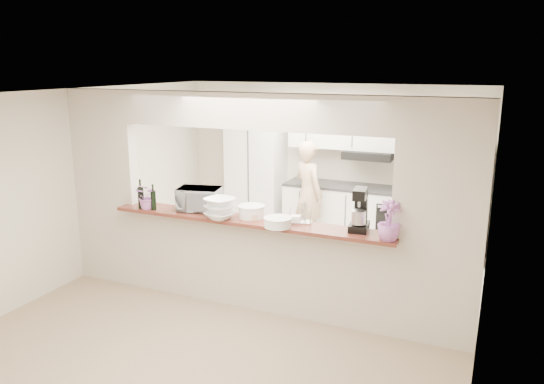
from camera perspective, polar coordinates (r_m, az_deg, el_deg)
The scene contains 19 objects.
floor at distance 6.44m, azimuth -2.25°, elevation -12.14°, with size 6.00×6.00×0.00m, color tan.
tile_overlay at distance 7.75m, azimuth 2.78°, elevation -7.53°, with size 5.00×2.90×0.01m, color silver.
partition at distance 5.95m, azimuth -2.38°, elevation 0.82°, with size 5.00×0.15×2.50m.
bar_counter at distance 6.21m, azimuth -2.32°, elevation -7.37°, with size 3.40×0.38×1.09m.
kitchen_cabinets at distance 8.59m, azimuth 4.48°, elevation 1.33°, with size 3.15×0.62×2.25m.
refrigerator at distance 8.12m, azimuth 19.37°, elevation -1.05°, with size 0.75×0.70×1.70m, color #AAAAAF.
flower_left at distance 6.54m, azimuth -13.24°, elevation -0.47°, with size 0.28×0.24×0.31m, color #EA7CD6.
wine_bottle_a at distance 6.61m, azimuth -13.93°, elevation -0.52°, with size 0.07×0.07×0.36m.
wine_bottle_b at distance 6.50m, azimuth -12.64°, elevation -0.82°, with size 0.06×0.06×0.32m.
toaster_oven at distance 6.38m, azimuth -7.83°, elevation -0.77°, with size 0.50×0.34×0.28m, color #A7A7AC.
serving_bowls at distance 6.00m, azimuth -5.64°, elevation -1.80°, with size 0.32×0.32×0.24m, color white.
plate_stack_a at distance 6.06m, azimuth -2.24°, elevation -2.10°, with size 0.31×0.31×0.14m.
plate_stack_b at distance 5.70m, azimuth 0.62°, elevation -3.27°, with size 0.30×0.30×0.11m.
red_bowl at distance 6.14m, azimuth -2.61°, elevation -2.20°, with size 0.16×0.16×0.08m, color maroon.
tan_bowl at distance 5.99m, azimuth -2.04°, elevation -2.62°, with size 0.15×0.15×0.07m, color beige.
utensil_caddy at distance 5.84m, azimuth 3.06°, elevation -2.40°, with size 0.28×0.21×0.24m.
stand_mixer at distance 5.64m, azimuth 9.42°, elevation -2.06°, with size 0.23×0.33×0.45m.
flower_right at distance 5.37m, azimuth 12.49°, elevation -3.00°, with size 0.23×0.23×0.41m, color #C36FCF.
person at distance 8.21m, azimuth 3.93°, elevation -0.28°, with size 0.60×0.40×1.66m, color tan.
Camera 1 is at (2.54, -5.21, 2.80)m, focal length 35.00 mm.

